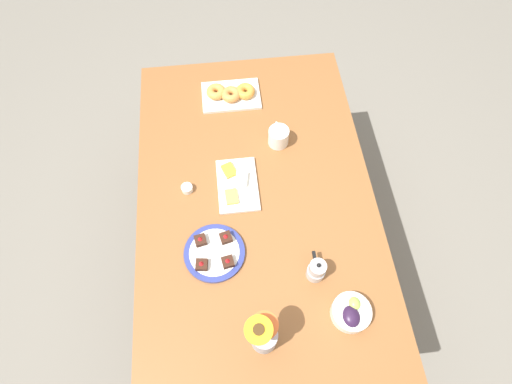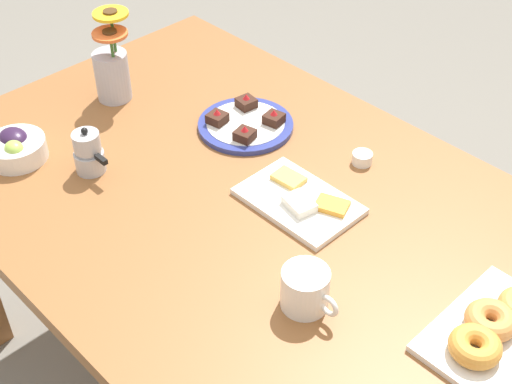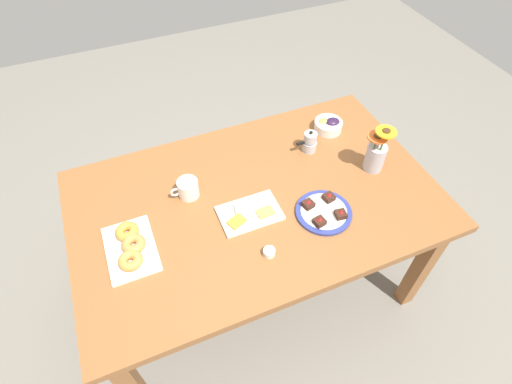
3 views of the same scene
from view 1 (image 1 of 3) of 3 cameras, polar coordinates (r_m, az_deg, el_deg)
ground_plane at (r=2.37m, az=-0.00°, el=-8.93°), size 6.00×6.00×0.00m
dining_table at (r=1.76m, az=-0.00°, el=-1.92°), size 1.60×1.00×0.74m
coffee_mug at (r=1.80m, az=3.23°, el=7.95°), size 0.13×0.09×0.09m
grape_bowl at (r=1.53m, az=13.42°, el=-16.42°), size 0.14×0.14×0.07m
cheese_platter at (r=1.71m, az=-2.71°, el=1.11°), size 0.26×0.17×0.03m
croissant_platter at (r=1.99m, az=-3.60°, el=13.82°), size 0.19×0.28×0.05m
jam_cup_honey at (r=1.71m, az=-9.82°, el=0.53°), size 0.05×0.05×0.03m
dessert_plate at (r=1.59m, az=-5.96°, el=-8.59°), size 0.24×0.24×0.05m
flower_vase at (r=1.43m, az=1.13°, el=-19.97°), size 0.11×0.11×0.24m
moka_pot at (r=1.53m, az=8.63°, el=-10.99°), size 0.11×0.07×0.12m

